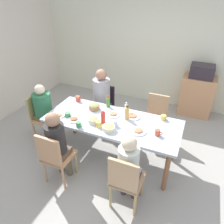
{
  "coord_description": "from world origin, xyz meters",
  "views": [
    {
      "loc": [
        1.1,
        -2.54,
        2.6
      ],
      "look_at": [
        0.0,
        0.0,
        0.92
      ],
      "focal_mm": 33.55,
      "sensor_mm": 36.0,
      "label": 1
    }
  ],
  "objects_px": {
    "plate_1": "(113,114)",
    "cup_5": "(78,99)",
    "bowl_2": "(93,120)",
    "chair_3": "(41,115)",
    "bottle_1": "(126,108)",
    "cup_6": "(158,133)",
    "plate_0": "(138,131)",
    "chair_1": "(55,156)",
    "dining_table": "(112,124)",
    "chair_4": "(104,104)",
    "bottle_2": "(103,117)",
    "microwave": "(202,71)",
    "bowl_0": "(109,128)",
    "cup_0": "(68,115)",
    "cup_3": "(79,125)",
    "side_cabinet": "(196,96)",
    "bottle_0": "(127,113)",
    "plate_4": "(74,119)",
    "chair_2": "(126,179)",
    "plate_2": "(133,116)",
    "cup_1": "(115,123)",
    "chair_0": "(156,116)",
    "cup_2": "(164,117)",
    "plate_3": "(58,115)",
    "person_4": "(101,95)",
    "bottle_3": "(108,102)",
    "person_1": "(57,142)",
    "person_3": "(43,107)",
    "cup_4": "(99,124)",
    "person_2": "(129,165)",
    "bowl_1": "(94,107)"
  },
  "relations": [
    {
      "from": "chair_4",
      "to": "cup_5",
      "type": "bearing_deg",
      "value": -120.59
    },
    {
      "from": "bowl_1",
      "to": "side_cabinet",
      "type": "height_order",
      "value": "side_cabinet"
    },
    {
      "from": "person_3",
      "to": "plate_4",
      "type": "height_order",
      "value": "person_3"
    },
    {
      "from": "cup_4",
      "to": "bottle_0",
      "type": "relative_size",
      "value": 0.45
    },
    {
      "from": "cup_1",
      "to": "cup_3",
      "type": "relative_size",
      "value": 1.07
    },
    {
      "from": "chair_4",
      "to": "person_4",
      "type": "relative_size",
      "value": 0.7
    },
    {
      "from": "person_4",
      "to": "microwave",
      "type": "xyz_separation_m",
      "value": [
        1.71,
        1.37,
        0.27
      ]
    },
    {
      "from": "bowl_0",
      "to": "cup_0",
      "type": "distance_m",
      "value": 0.76
    },
    {
      "from": "bottle_1",
      "to": "cup_3",
      "type": "bearing_deg",
      "value": -126.2
    },
    {
      "from": "chair_0",
      "to": "cup_2",
      "type": "bearing_deg",
      "value": -66.87
    },
    {
      "from": "chair_2",
      "to": "plate_4",
      "type": "xyz_separation_m",
      "value": [
        -1.09,
        0.58,
        0.27
      ]
    },
    {
      "from": "person_1",
      "to": "cup_1",
      "type": "xyz_separation_m",
      "value": [
        0.64,
        0.6,
        0.11
      ]
    },
    {
      "from": "chair_2",
      "to": "person_4",
      "type": "xyz_separation_m",
      "value": [
        -1.08,
        1.55,
        0.26
      ]
    },
    {
      "from": "cup_6",
      "to": "plate_4",
      "type": "bearing_deg",
      "value": -174.16
    },
    {
      "from": "cup_0",
      "to": "side_cabinet",
      "type": "relative_size",
      "value": 0.13
    },
    {
      "from": "plate_4",
      "to": "cup_5",
      "type": "bearing_deg",
      "value": 115.26
    },
    {
      "from": "person_2",
      "to": "cup_0",
      "type": "relative_size",
      "value": 9.39
    },
    {
      "from": "cup_1",
      "to": "chair_4",
      "type": "bearing_deg",
      "value": 124.0
    },
    {
      "from": "person_1",
      "to": "plate_1",
      "type": "relative_size",
      "value": 5.09
    },
    {
      "from": "bottle_2",
      "to": "chair_3",
      "type": "bearing_deg",
      "value": 174.87
    },
    {
      "from": "chair_0",
      "to": "plate_0",
      "type": "height_order",
      "value": "chair_0"
    },
    {
      "from": "plate_1",
      "to": "bottle_3",
      "type": "bearing_deg",
      "value": 130.55
    },
    {
      "from": "plate_1",
      "to": "cup_5",
      "type": "height_order",
      "value": "cup_5"
    },
    {
      "from": "chair_1",
      "to": "bottle_1",
      "type": "distance_m",
      "value": 1.35
    },
    {
      "from": "plate_1",
      "to": "cup_5",
      "type": "bearing_deg",
      "value": 166.49
    },
    {
      "from": "plate_3",
      "to": "bowl_2",
      "type": "height_order",
      "value": "bowl_2"
    },
    {
      "from": "plate_2",
      "to": "cup_1",
      "type": "height_order",
      "value": "cup_1"
    },
    {
      "from": "plate_4",
      "to": "chair_1",
      "type": "bearing_deg",
      "value": -88.39
    },
    {
      "from": "chair_3",
      "to": "plate_3",
      "type": "bearing_deg",
      "value": -21.6
    },
    {
      "from": "chair_2",
      "to": "bottle_0",
      "type": "distance_m",
      "value": 1.07
    },
    {
      "from": "cup_5",
      "to": "plate_2",
      "type": "bearing_deg",
      "value": -5.9
    },
    {
      "from": "side_cabinet",
      "to": "dining_table",
      "type": "bearing_deg",
      "value": -119.15
    },
    {
      "from": "plate_4",
      "to": "side_cabinet",
      "type": "xyz_separation_m",
      "value": [
        1.73,
        2.34,
        -0.33
      ]
    },
    {
      "from": "chair_4",
      "to": "person_3",
      "type": "bearing_deg",
      "value": -135.27
    },
    {
      "from": "cup_6",
      "to": "plate_0",
      "type": "bearing_deg",
      "value": -174.05
    },
    {
      "from": "person_4",
      "to": "person_3",
      "type": "bearing_deg",
      "value": -138.53
    },
    {
      "from": "cup_4",
      "to": "microwave",
      "type": "xyz_separation_m",
      "value": [
        1.28,
        2.36,
        0.23
      ]
    },
    {
      "from": "bottle_2",
      "to": "microwave",
      "type": "relative_size",
      "value": 0.47
    },
    {
      "from": "dining_table",
      "to": "chair_1",
      "type": "height_order",
      "value": "chair_1"
    },
    {
      "from": "person_3",
      "to": "chair_3",
      "type": "bearing_deg",
      "value": 180.0
    },
    {
      "from": "person_2",
      "to": "chair_0",
      "type": "bearing_deg",
      "value": 90.0
    },
    {
      "from": "cup_0",
      "to": "bottle_0",
      "type": "distance_m",
      "value": 0.96
    },
    {
      "from": "chair_3",
      "to": "bottle_0",
      "type": "bearing_deg",
      "value": 4.22
    },
    {
      "from": "chair_4",
      "to": "plate_1",
      "type": "relative_size",
      "value": 3.88
    },
    {
      "from": "chair_3",
      "to": "bottle_1",
      "type": "xyz_separation_m",
      "value": [
        1.58,
        0.31,
        0.34
      ]
    },
    {
      "from": "bowl_2",
      "to": "cup_5",
      "type": "bearing_deg",
      "value": 139.08
    },
    {
      "from": "bowl_0",
      "to": "cup_4",
      "type": "relative_size",
      "value": 1.76
    },
    {
      "from": "person_3",
      "to": "side_cabinet",
      "type": "distance_m",
      "value": 3.31
    },
    {
      "from": "person_2",
      "to": "plate_4",
      "type": "bearing_deg",
      "value": 155.88
    },
    {
      "from": "cup_5",
      "to": "cup_1",
      "type": "bearing_deg",
      "value": -26.49
    }
  ]
}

